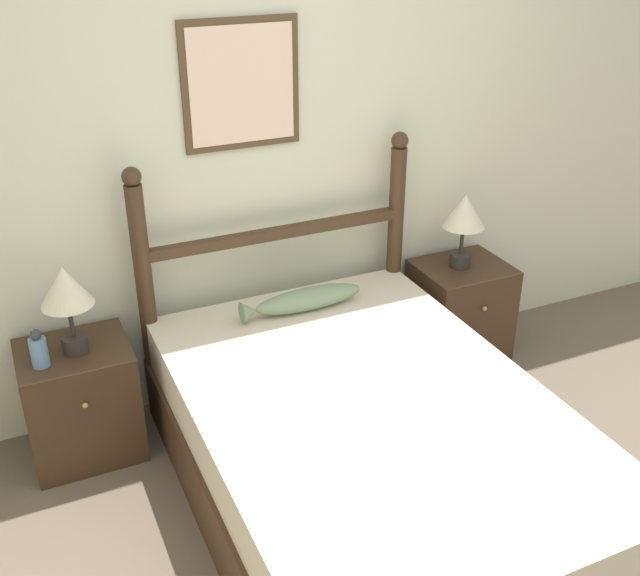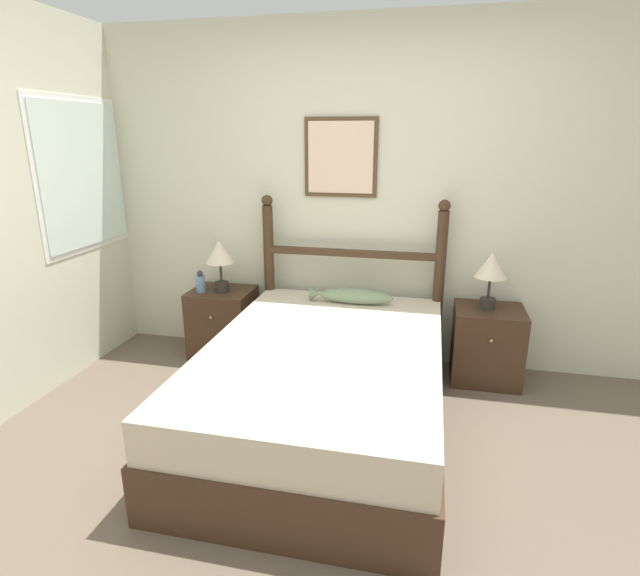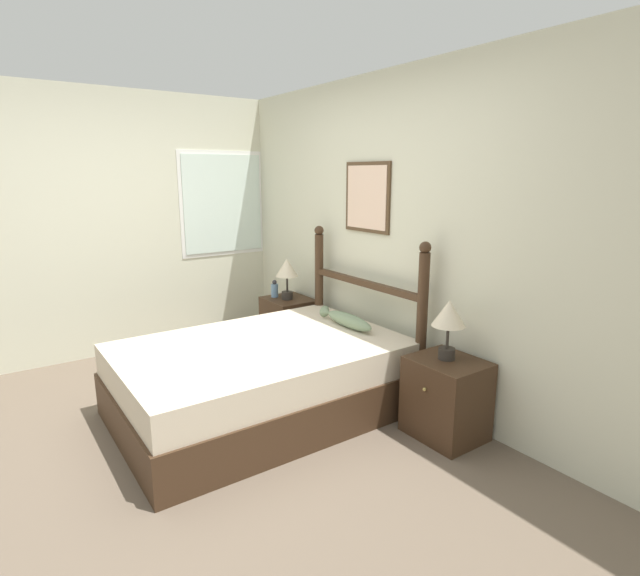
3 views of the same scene
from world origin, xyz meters
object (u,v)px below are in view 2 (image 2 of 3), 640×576
at_px(table_lamp_left, 220,255).
at_px(bottle, 201,283).
at_px(nightstand_right, 487,345).
at_px(bed, 324,386).
at_px(table_lamp_right, 491,269).
at_px(nightstand_left, 223,322).
at_px(fish_pillow, 351,296).

relative_size(table_lamp_left, bottle, 2.33).
relative_size(nightstand_right, bottle, 3.13).
bearing_deg(bed, nightstand_right, 40.24).
relative_size(table_lamp_left, table_lamp_right, 1.00).
height_order(nightstand_left, table_lamp_left, table_lamp_left).
bearing_deg(table_lamp_left, bottle, -159.30).
xyz_separation_m(nightstand_left, table_lamp_left, (0.02, -0.02, 0.57)).
bearing_deg(nightstand_left, nightstand_right, 0.00).
distance_m(nightstand_right, bottle, 2.22).
distance_m(table_lamp_left, bottle, 0.27).
height_order(nightstand_left, table_lamp_right, table_lamp_right).
bearing_deg(table_lamp_right, nightstand_right, -12.02).
xyz_separation_m(nightstand_left, fish_pillow, (1.06, -0.09, 0.33)).
bearing_deg(bottle, bed, -34.26).
relative_size(bed, table_lamp_left, 5.03).
bearing_deg(nightstand_right, bed, -139.76).
bearing_deg(table_lamp_right, fish_pillow, -174.08).
xyz_separation_m(bed, fish_pillow, (0.04, 0.77, 0.34)).
relative_size(bed, bottle, 11.71).
height_order(bed, table_lamp_left, table_lamp_left).
bearing_deg(bed, nightstand_left, 139.76).
distance_m(bed, table_lamp_right, 1.45).
distance_m(table_lamp_left, fish_pillow, 1.08).
bearing_deg(table_lamp_left, nightstand_right, 0.57).
height_order(bottle, fish_pillow, bottle).
distance_m(nightstand_left, table_lamp_left, 0.57).
height_order(nightstand_right, bottle, bottle).
relative_size(table_lamp_right, fish_pillow, 0.67).
height_order(nightstand_left, fish_pillow, fish_pillow).
xyz_separation_m(bottle, fish_pillow, (1.20, -0.02, -0.02)).
bearing_deg(nightstand_left, table_lamp_right, 0.14).
bearing_deg(table_lamp_left, table_lamp_right, 0.72).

